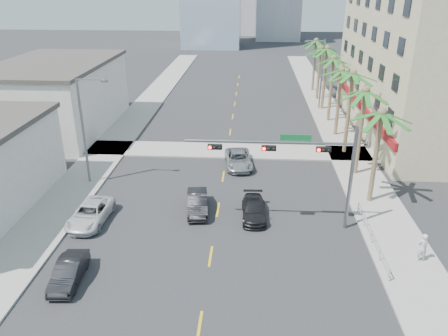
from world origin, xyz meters
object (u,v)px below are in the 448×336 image
(car_lane_center, at_px, (238,159))
(pedestrian, at_px, (422,247))
(car_parked_mid, at_px, (69,272))
(traffic_signal_mast, at_px, (303,160))
(car_parked_far, at_px, (91,214))
(car_lane_right, at_px, (254,209))
(car_lane_left, at_px, (197,203))

(car_lane_center, distance_m, pedestrian, 18.23)
(car_parked_mid, bearing_deg, traffic_signal_mast, 23.16)
(car_parked_mid, height_order, car_parked_far, car_parked_far)
(car_lane_right, distance_m, pedestrian, 11.25)
(car_lane_left, relative_size, car_lane_right, 1.00)
(car_parked_mid, distance_m, car_parked_far, 6.65)
(car_parked_mid, xyz_separation_m, pedestrian, (20.59, 3.15, 0.44))
(car_parked_mid, xyz_separation_m, car_lane_center, (9.04, 17.26, 0.05))
(traffic_signal_mast, height_order, car_lane_center, traffic_signal_mast)
(car_lane_left, xyz_separation_m, pedestrian, (14.29, -5.47, 0.38))
(car_parked_far, bearing_deg, car_parked_mid, -78.47)
(car_lane_left, xyz_separation_m, car_lane_right, (4.17, -0.60, -0.08))
(car_parked_far, height_order, car_lane_right, car_parked_far)
(traffic_signal_mast, relative_size, pedestrian, 5.99)
(car_parked_far, relative_size, car_lane_center, 0.98)
(car_lane_center, bearing_deg, car_parked_far, -140.12)
(car_parked_mid, height_order, car_lane_center, car_lane_center)
(car_lane_left, relative_size, car_lane_center, 0.85)
(car_parked_far, bearing_deg, pedestrian, -6.46)
(car_lane_left, bearing_deg, car_lane_right, -15.68)
(traffic_signal_mast, bearing_deg, car_lane_right, 160.00)
(traffic_signal_mast, height_order, car_lane_left, traffic_signal_mast)
(car_parked_far, xyz_separation_m, car_lane_center, (10.09, 10.69, 0.02))
(car_lane_center, bearing_deg, car_parked_mid, -124.45)
(car_lane_left, height_order, car_lane_center, car_lane_left)
(car_parked_mid, height_order, car_lane_right, car_parked_mid)
(car_lane_center, xyz_separation_m, pedestrian, (11.55, -14.11, 0.39))
(pedestrian, bearing_deg, car_lane_right, -37.66)
(car_parked_far, distance_m, car_lane_center, 14.70)
(car_lane_center, relative_size, car_lane_right, 1.18)
(traffic_signal_mast, height_order, car_lane_right, traffic_signal_mast)
(traffic_signal_mast, distance_m, car_lane_left, 8.67)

